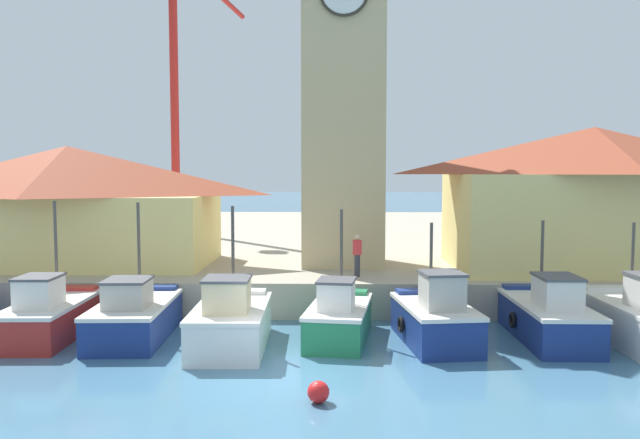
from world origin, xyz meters
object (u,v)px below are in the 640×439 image
(fishing_boat_left_inner, at_px, (50,315))
(clock_tower, at_px, (343,80))
(fishing_boat_far_right, at_px, (640,318))
(warehouse_left, at_px, (68,204))
(fishing_boat_mid_left, at_px, (135,316))
(mooring_buoy, at_px, (318,392))
(fishing_boat_center, at_px, (231,322))
(warehouse_right, at_px, (593,197))
(dock_worker_near_tower, at_px, (357,255))
(fishing_boat_right_inner, at_px, (435,318))
(fishing_boat_mid_right, at_px, (339,317))
(fishing_boat_right_outer, at_px, (547,316))
(port_crane_near, at_px, (177,121))

(fishing_boat_left_inner, relative_size, clock_tower, 0.27)
(fishing_boat_far_right, relative_size, warehouse_left, 0.37)
(fishing_boat_mid_left, height_order, mooring_buoy, fishing_boat_mid_left)
(fishing_boat_left_inner, xyz_separation_m, clock_tower, (9.52, 7.43, 8.52))
(fishing_boat_center, relative_size, warehouse_left, 0.36)
(fishing_boat_left_inner, relative_size, warehouse_left, 0.37)
(clock_tower, relative_size, warehouse_right, 1.44)
(fishing_boat_far_right, height_order, dock_worker_near_tower, fishing_boat_far_right)
(fishing_boat_right_inner, height_order, mooring_buoy, fishing_boat_right_inner)
(fishing_boat_left_inner, height_order, fishing_boat_mid_right, fishing_boat_left_inner)
(warehouse_left, relative_size, mooring_buoy, 24.18)
(clock_tower, bearing_deg, mooring_buoy, -93.27)
(fishing_boat_right_outer, bearing_deg, fishing_boat_far_right, -9.28)
(fishing_boat_mid_right, distance_m, mooring_buoy, 5.51)
(fishing_boat_left_inner, height_order, warehouse_right, warehouse_right)
(fishing_boat_center, xyz_separation_m, fishing_boat_right_inner, (6.29, 0.59, 0.00))
(mooring_buoy, bearing_deg, fishing_boat_right_outer, 38.18)
(fishing_boat_center, bearing_deg, warehouse_right, 27.99)
(fishing_boat_mid_right, distance_m, clock_tower, 11.33)
(fishing_boat_right_inner, relative_size, mooring_buoy, 8.25)
(fishing_boat_left_inner, height_order, port_crane_near, port_crane_near)
(fishing_boat_right_inner, height_order, fishing_boat_right_outer, fishing_boat_right_outer)
(fishing_boat_right_inner, bearing_deg, fishing_boat_center, -174.65)
(fishing_boat_right_inner, distance_m, clock_tower, 11.84)
(fishing_boat_mid_right, height_order, clock_tower, clock_tower)
(fishing_boat_center, xyz_separation_m, port_crane_near, (-7.27, 22.91, 7.93))
(dock_worker_near_tower, bearing_deg, port_crane_near, 122.43)
(fishing_boat_mid_right, height_order, fishing_boat_right_outer, fishing_boat_mid_right)
(fishing_boat_right_inner, height_order, dock_worker_near_tower, fishing_boat_right_inner)
(mooring_buoy, bearing_deg, clock_tower, 86.73)
(fishing_boat_right_outer, bearing_deg, warehouse_left, 159.26)
(warehouse_right, bearing_deg, fishing_boat_left_inner, -162.16)
(fishing_boat_mid_left, xyz_separation_m, warehouse_left, (-5.09, 7.03, 3.23))
(fishing_boat_center, xyz_separation_m, fishing_boat_mid_right, (3.30, 0.95, -0.08))
(port_crane_near, bearing_deg, fishing_boat_far_right, -48.12)
(dock_worker_near_tower, bearing_deg, fishing_boat_mid_right, -99.89)
(fishing_boat_mid_right, distance_m, fishing_boat_right_inner, 3.02)
(warehouse_left, distance_m, warehouse_right, 22.18)
(fishing_boat_right_outer, xyz_separation_m, warehouse_right, (3.86, 6.22, 3.55))
(fishing_boat_mid_left, xyz_separation_m, fishing_boat_far_right, (15.93, -0.34, 0.08))
(fishing_boat_right_inner, bearing_deg, fishing_boat_mid_right, 173.22)
(clock_tower, bearing_deg, warehouse_left, -178.39)
(port_crane_near, distance_m, mooring_buoy, 30.41)
(fishing_boat_center, relative_size, fishing_boat_far_right, 0.96)
(fishing_boat_right_inner, distance_m, warehouse_left, 16.74)
(dock_worker_near_tower, bearing_deg, fishing_boat_right_outer, -34.09)
(fishing_boat_mid_right, distance_m, port_crane_near, 25.65)
(warehouse_left, bearing_deg, fishing_boat_center, -43.94)
(fishing_boat_mid_right, distance_m, warehouse_right, 12.82)
(fishing_boat_mid_left, relative_size, fishing_boat_mid_right, 1.12)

